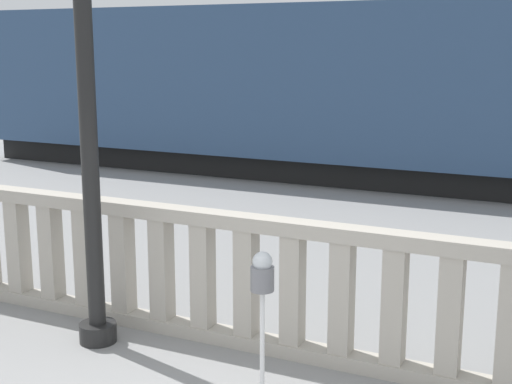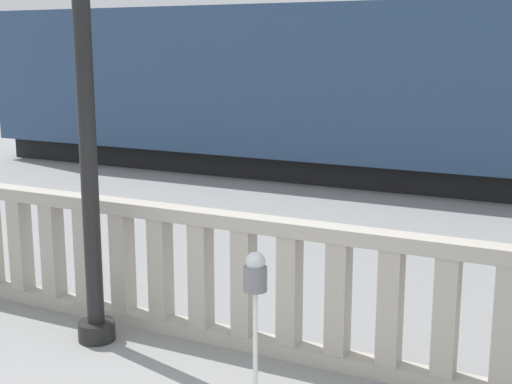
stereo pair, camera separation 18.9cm
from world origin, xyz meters
TOP-DOWN VIEW (x-y plane):
  - balustrade at (-0.00, 2.60)m, footprint 14.76×0.24m
  - lamppost at (-1.93, 2.06)m, footprint 0.38×0.38m
  - parking_meter at (0.18, 1.52)m, footprint 0.19×0.19m
  - train_near at (-2.27, 12.00)m, footprint 19.23×3.13m

SIDE VIEW (x-z plane):
  - balustrade at x=0.00m, z-range 0.00..1.37m
  - parking_meter at x=0.18m, z-range 0.43..1.81m
  - train_near at x=-2.27m, z-range -0.20..4.25m
  - lamppost at x=-1.93m, z-range -0.10..5.88m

